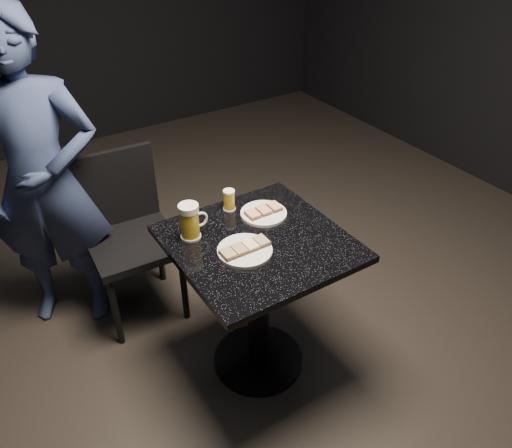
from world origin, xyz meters
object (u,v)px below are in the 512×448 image
at_px(plate_small, 264,214).
at_px(beer_mug, 190,221).
at_px(table, 258,284).
at_px(plate_large, 245,251).
at_px(beer_tumbler, 229,200).
at_px(chair, 127,228).
at_px(patron, 43,183).

relative_size(plate_small, beer_mug, 1.31).
height_order(table, beer_mug, beer_mug).
xyz_separation_m(plate_large, beer_tumbler, (0.11, 0.31, 0.04)).
relative_size(plate_large, beer_mug, 1.41).
bearing_deg(table, plate_large, -157.13).
bearing_deg(plate_small, beer_tumbler, 130.62).
distance_m(beer_tumbler, chair, 0.65).
xyz_separation_m(plate_large, chair, (-0.25, 0.77, -0.25)).
height_order(plate_large, chair, chair).
distance_m(plate_large, table, 0.27).
bearing_deg(beer_tumbler, patron, 138.48).
relative_size(plate_large, plate_small, 1.08).
bearing_deg(plate_large, chair, 107.65).
height_order(plate_large, patron, patron).
height_order(table, beer_tumbler, beer_tumbler).
distance_m(plate_small, chair, 0.79).
relative_size(plate_large, patron, 0.14).
xyz_separation_m(plate_large, beer_mug, (-0.13, 0.21, 0.07)).
bearing_deg(plate_large, plate_small, 41.32).
distance_m(plate_small, table, 0.31).
bearing_deg(chair, beer_tumbler, -52.77).
xyz_separation_m(plate_small, beer_mug, (-0.35, 0.02, 0.07)).
distance_m(table, beer_tumbler, 0.40).
height_order(patron, beer_mug, patron).
bearing_deg(plate_small, plate_large, -138.68).
relative_size(plate_large, chair, 0.25).
xyz_separation_m(beer_mug, beer_tumbler, (0.24, 0.10, -0.03)).
relative_size(plate_large, beer_tumbler, 2.27).
bearing_deg(beer_mug, plate_large, -57.07).
bearing_deg(beer_mug, chair, 101.11).
height_order(plate_large, beer_tumbler, beer_tumbler).
bearing_deg(beer_tumbler, table, -93.49).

